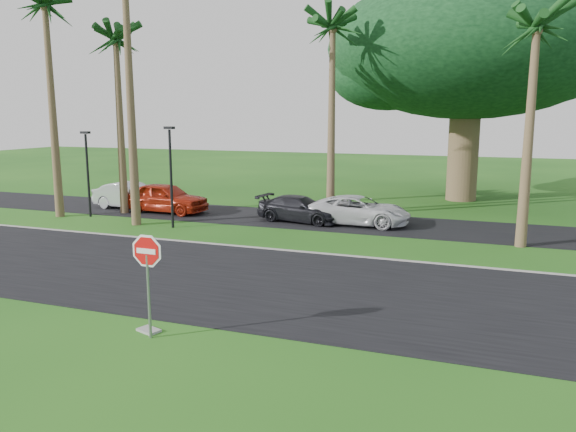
% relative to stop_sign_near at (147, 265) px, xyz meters
% --- Properties ---
extents(ground, '(120.00, 120.00, 0.00)m').
position_rel_stop_sign_near_xyz_m(ground, '(-0.50, 3.00, -1.77)').
color(ground, '#184A12').
rests_on(ground, ground).
extents(road, '(120.00, 8.00, 0.02)m').
position_rel_stop_sign_near_xyz_m(road, '(-0.50, 5.00, -1.76)').
color(road, black).
rests_on(road, ground).
extents(parking_strip, '(120.00, 5.00, 0.02)m').
position_rel_stop_sign_near_xyz_m(parking_strip, '(-0.50, 15.50, -1.76)').
color(parking_strip, black).
rests_on(parking_strip, ground).
extents(curb, '(120.00, 0.12, 0.06)m').
position_rel_stop_sign_near_xyz_m(curb, '(-0.50, 9.05, -1.74)').
color(curb, gray).
rests_on(curb, ground).
extents(stop_sign_near, '(1.05, 0.07, 2.62)m').
position_rel_stop_sign_near_xyz_m(stop_sign_near, '(0.00, 0.00, 0.00)').
color(stop_sign_near, gray).
rests_on(stop_sign_near, ground).
extents(palm_left_far, '(5.00, 5.00, 11.50)m').
position_rel_stop_sign_near_xyz_m(palm_left_far, '(-13.50, 12.00, 8.36)').
color(palm_left_far, brown).
rests_on(palm_left_far, ground).
extents(palm_left_mid, '(5.00, 5.00, 10.00)m').
position_rel_stop_sign_near_xyz_m(palm_left_mid, '(-11.00, 14.00, 6.90)').
color(palm_left_mid, brown).
rests_on(palm_left_mid, ground).
extents(palm_center, '(5.00, 5.00, 10.50)m').
position_rel_stop_sign_near_xyz_m(palm_center, '(-0.50, 17.00, 7.39)').
color(palm_center, brown).
rests_on(palm_center, ground).
extents(palm_right_near, '(5.00, 5.00, 9.50)m').
position_rel_stop_sign_near_xyz_m(palm_right_near, '(8.50, 13.00, 6.42)').
color(palm_right_near, brown).
rests_on(palm_right_near, ground).
extents(canopy_tree, '(16.50, 16.50, 13.12)m').
position_rel_stop_sign_near_xyz_m(canopy_tree, '(5.50, 25.00, 7.17)').
color(canopy_tree, brown).
rests_on(canopy_tree, ground).
extents(streetlight_left, '(0.45, 0.25, 4.34)m').
position_rel_stop_sign_near_xyz_m(streetlight_left, '(-12.00, 12.50, 0.72)').
color(streetlight_left, black).
rests_on(streetlight_left, ground).
extents(streetlight_right, '(0.45, 0.25, 4.64)m').
position_rel_stop_sign_near_xyz_m(streetlight_right, '(-6.50, 11.50, 0.88)').
color(streetlight_right, black).
rests_on(streetlight_right, ground).
extents(car_silver, '(4.52, 1.96, 1.45)m').
position_rel_stop_sign_near_xyz_m(car_silver, '(-11.40, 15.17, -1.05)').
color(car_silver, silver).
rests_on(car_silver, ground).
extents(car_red, '(4.73, 2.04, 1.59)m').
position_rel_stop_sign_near_xyz_m(car_red, '(-9.00, 14.85, -0.98)').
color(car_red, '#9F1F0D').
rests_on(car_red, ground).
extents(car_dark, '(4.50, 2.32, 1.25)m').
position_rel_stop_sign_near_xyz_m(car_dark, '(-1.42, 14.87, -1.15)').
color(car_dark, black).
rests_on(car_dark, ground).
extents(car_minivan, '(4.94, 2.39, 1.36)m').
position_rel_stop_sign_near_xyz_m(car_minivan, '(1.42, 15.14, -1.10)').
color(car_minivan, silver).
rests_on(car_minivan, ground).
extents(utility_slab, '(0.63, 0.51, 0.06)m').
position_rel_stop_sign_near_xyz_m(utility_slab, '(-0.27, 0.31, -1.74)').
color(utility_slab, gray).
rests_on(utility_slab, ground).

